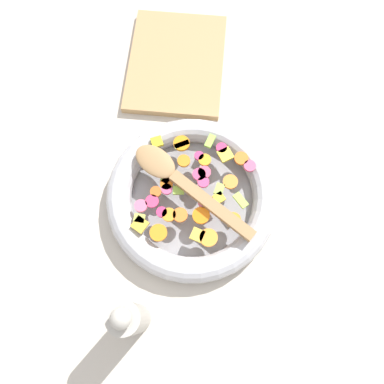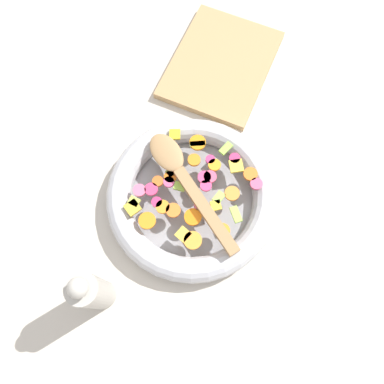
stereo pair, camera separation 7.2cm
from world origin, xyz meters
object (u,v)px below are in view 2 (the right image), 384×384
at_px(skillet, 192,196).
at_px(wooden_spoon, 184,178).
at_px(pepper_mill, 92,292).
at_px(cutting_board, 221,65).

bearing_deg(skillet, wooden_spoon, -124.07).
relative_size(wooden_spoon, pepper_mill, 1.40).
relative_size(skillet, pepper_mill, 1.88).
distance_m(skillet, pepper_mill, 0.26).
height_order(pepper_mill, cutting_board, pepper_mill).
bearing_deg(wooden_spoon, skillet, 55.93).
distance_m(pepper_mill, cutting_board, 0.57).
bearing_deg(skillet, pepper_mill, -18.59).
relative_size(skillet, cutting_board, 1.24).
height_order(wooden_spoon, cutting_board, wooden_spoon).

